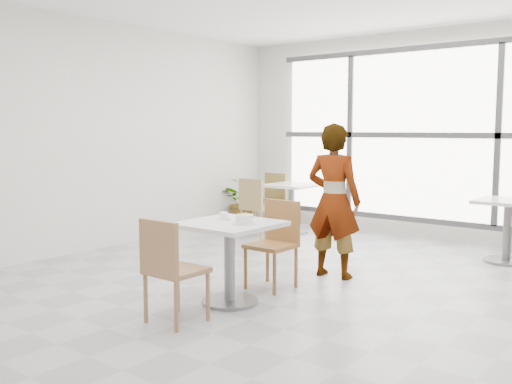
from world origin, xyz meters
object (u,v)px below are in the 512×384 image
Objects in this scene: person at (334,201)px; plant_left at (245,201)px; main_table at (230,247)px; bg_table_left at (292,201)px; coffee_cup at (224,216)px; bg_table_right at (508,222)px; bg_chair_left_near at (255,204)px; oatmeal_bowl at (244,219)px; chair_near at (169,264)px; bg_chair_left_far at (272,196)px; chair_far at (276,238)px.

plant_left is at bearing -40.64° from person.
main_table and bg_table_left have the same top height.
coffee_cup is at bearing 149.56° from main_table.
bg_table_right is 3.41m from bg_chair_left_near.
bg_chair_left_near is at bearing 124.51° from main_table.
oatmeal_bowl is at bearing 81.08° from person.
main_table is 1.46m from person.
bg_table_left is (-1.64, 4.07, -0.01)m from chair_near.
oatmeal_bowl is 1.40m from person.
plant_left is (-2.82, 3.41, -0.40)m from oatmeal_bowl.
chair_near is at bearing -62.86° from bg_chair_left_far.
bg_table_right is at bearing 67.80° from oatmeal_bowl.
coffee_cup is (-0.14, -0.63, 0.28)m from chair_far.
main_table is at bearing 74.22° from person.
chair_far is at bearing 90.46° from main_table.
oatmeal_bowl is at bearing -56.21° from bg_chair_left_far.
bg_table_left is (-1.82, 3.32, -0.31)m from oatmeal_bowl.
main_table is 0.32m from oatmeal_bowl.
chair_far is at bearing 104.07° from oatmeal_bowl.
main_table is 0.31m from coffee_cup.
main_table is 0.71m from chair_far.
person is (0.25, 1.41, 0.30)m from main_table.
coffee_cup is 1.38m from person.
chair_far is 1.16× the size of bg_table_right.
bg_chair_left_near is at bearing 123.21° from coffee_cup.
chair_far reaches higher than bg_table_left.
bg_chair_left_near and bg_chair_left_far have the same top height.
chair_far is at bearing -120.46° from bg_table_right.
bg_table_right is (1.51, 3.30, -0.04)m from main_table.
bg_chair_left_near reaches higher than plant_left.
bg_chair_left_near is (-3.35, -0.63, 0.01)m from bg_table_right.
person reaches higher than chair_far.
person is at bearing -123.86° from bg_table_right.
coffee_cup is at bearing -117.27° from bg_table_right.
bg_chair_left_near reaches higher than coffee_cup.
chair_near and bg_chair_left_near have the same top height.
bg_chair_left_near reaches higher than oatmeal_bowl.
bg_table_right is at bearing -0.47° from bg_table_left.
chair_far is 1.16× the size of bg_table_left.
main_table is at bearing -63.67° from bg_table_left.
chair_near is 1.16× the size of bg_table_right.
coffee_cup is at bearing -80.23° from chair_near.
main_table is at bearing -30.44° from coffee_cup.
chair_far is 3.78m from plant_left.
chair_near is at bearing 118.27° from bg_chair_left_near.
plant_left is (-0.81, 0.75, -0.11)m from bg_chair_left_near.
plant_left reaches higher than main_table.
bg_chair_left_far is (-0.56, 0.24, 0.01)m from bg_table_left.
person is (0.25, 0.69, 0.32)m from chair_far.
chair_near is 4.14× the size of oatmeal_bowl.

